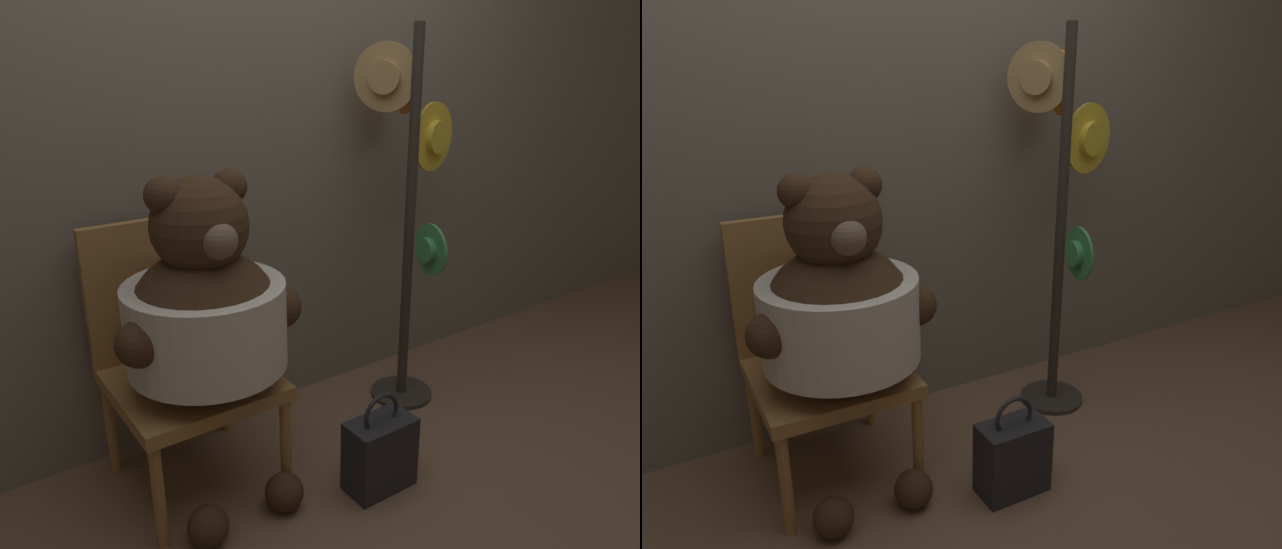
% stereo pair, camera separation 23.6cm
% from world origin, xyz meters
% --- Properties ---
extents(ground_plane, '(14.00, 14.00, 0.00)m').
position_xyz_m(ground_plane, '(0.00, 0.00, 0.00)').
color(ground_plane, brown).
extents(wall_back, '(8.00, 0.10, 2.43)m').
position_xyz_m(wall_back, '(0.00, 0.61, 1.22)').
color(wall_back, slate).
rests_on(wall_back, ground_plane).
extents(chair, '(0.53, 0.54, 0.95)m').
position_xyz_m(chair, '(-0.41, 0.32, 0.49)').
color(chair, '#9E703D').
rests_on(chair, ground_plane).
extents(teddy_bear, '(0.65, 0.57, 1.17)m').
position_xyz_m(teddy_bear, '(-0.38, 0.14, 0.69)').
color(teddy_bear, '#3D2819').
rests_on(teddy_bear, ground_plane).
extents(hat_display_rack, '(0.42, 0.53, 1.62)m').
position_xyz_m(hat_display_rack, '(0.64, 0.28, 0.95)').
color(hat_display_rack, '#332D28').
rests_on(hat_display_rack, ground_plane).
extents(handbag_on_ground, '(0.25, 0.14, 0.39)m').
position_xyz_m(handbag_on_ground, '(0.11, -0.19, 0.14)').
color(handbag_on_ground, '#232328').
rests_on(handbag_on_ground, ground_plane).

